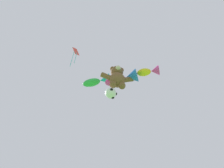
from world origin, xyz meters
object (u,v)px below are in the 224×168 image
(soccer_ball_kite, at_px, (111,93))
(fish_kite_magenta, at_px, (123,79))
(teddy_bear_kite, at_px, (117,77))
(fish_kite_emerald, at_px, (98,81))
(fish_kite_goldfin, at_px, (149,71))
(diamond_kite, at_px, (75,53))

(soccer_ball_kite, relative_size, fish_kite_magenta, 0.32)
(soccer_ball_kite, height_order, fish_kite_magenta, fish_kite_magenta)
(soccer_ball_kite, bearing_deg, teddy_bear_kite, -25.16)
(soccer_ball_kite, height_order, fish_kite_emerald, fish_kite_emerald)
(soccer_ball_kite, bearing_deg, fish_kite_emerald, 128.72)
(fish_kite_magenta, distance_m, fish_kite_emerald, 2.19)
(fish_kite_magenta, bearing_deg, soccer_ball_kite, 177.30)
(teddy_bear_kite, bearing_deg, fish_kite_goldfin, -12.10)
(teddy_bear_kite, xyz_separation_m, fish_kite_emerald, (-1.26, 1.24, 0.95))
(soccer_ball_kite, height_order, diamond_kite, diamond_kite)
(fish_kite_magenta, xyz_separation_m, diamond_kite, (-3.89, 0.22, 3.10))
(teddy_bear_kite, relative_size, fish_kite_emerald, 1.07)
(teddy_bear_kite, relative_size, fish_kite_magenta, 0.96)
(fish_kite_goldfin, bearing_deg, soccer_ball_kite, 165.75)
(diamond_kite, bearing_deg, fish_kite_emerald, 21.71)
(fish_kite_goldfin, height_order, fish_kite_magenta, fish_kite_goldfin)
(fish_kite_emerald, bearing_deg, fish_kite_goldfin, -25.82)
(teddy_bear_kite, distance_m, fish_kite_magenta, 0.53)
(fish_kite_goldfin, relative_size, fish_kite_magenta, 0.68)
(fish_kite_magenta, height_order, diamond_kite, diamond_kite)
(fish_kite_goldfin, xyz_separation_m, fish_kite_emerald, (-3.59, 1.74, 0.33))
(soccer_ball_kite, xyz_separation_m, fish_kite_magenta, (0.90, -0.04, 1.88))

